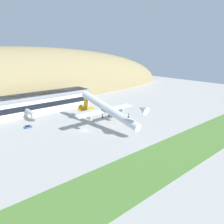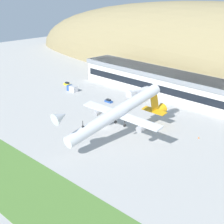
{
  "view_description": "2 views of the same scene",
  "coord_description": "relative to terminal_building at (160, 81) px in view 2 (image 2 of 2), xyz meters",
  "views": [
    {
      "loc": [
        -57.34,
        -88.07,
        40.34
      ],
      "look_at": [
        12.34,
        -6.63,
        8.81
      ],
      "focal_mm": 35.0,
      "sensor_mm": 36.0,
      "label": 1
    },
    {
      "loc": [
        96.48,
        -89.41,
        54.5
      ],
      "look_at": [
        10.52,
        -6.08,
        10.75
      ],
      "focal_mm": 60.0,
      "sensor_mm": 36.0,
      "label": 2
    }
  ],
  "objects": [
    {
      "name": "ground_plane",
      "position": [
        13.06,
        -49.03,
        -6.68
      ],
      "size": [
        408.6,
        408.6,
        0.0
      ],
      "primitive_type": "plane",
      "color": "#B7B5AF"
    },
    {
      "name": "jetway_0",
      "position": [
        -1.12,
        -14.87,
        -2.69
      ],
      "size": [
        3.38,
        13.5,
        5.43
      ],
      "color": "silver",
      "rests_on": "ground_plane"
    },
    {
      "name": "terminal_building",
      "position": [
        0.0,
        0.0,
        0.0
      ],
      "size": [
        90.41,
        15.81,
        11.77
      ],
      "color": "white",
      "rests_on": "ground_plane"
    },
    {
      "name": "fuel_truck",
      "position": [
        -33.25,
        -27.76,
        -5.28
      ],
      "size": [
        6.18,
        2.7,
        2.81
      ],
      "color": "#264C99",
      "rests_on": "ground_plane"
    },
    {
      "name": "service_car_1",
      "position": [
        -7.96,
        -26.75,
        -6.07
      ],
      "size": [
        3.82,
        1.76,
        1.46
      ],
      "color": "#264C99",
      "rests_on": "ground_plane"
    },
    {
      "name": "traffic_cone_1",
      "position": [
        5.07,
        -38.76,
        -6.4
      ],
      "size": [
        0.52,
        0.52,
        0.58
      ],
      "color": "orange",
      "rests_on": "ground_plane"
    },
    {
      "name": "service_car_0",
      "position": [
        -43.88,
        -22.83,
        -6.0
      ],
      "size": [
        3.88,
        1.91,
        1.65
      ],
      "color": "gold",
      "rests_on": "ground_plane"
    },
    {
      "name": "cargo_airplane",
      "position": [
        24.31,
        -52.92,
        3.23
      ],
      "size": [
        35.52,
        52.3,
        14.59
      ],
      "color": "silver"
    },
    {
      "name": "traffic_cone_0",
      "position": [
        43.52,
        -31.4,
        -6.4
      ],
      "size": [
        0.52,
        0.52,
        0.58
      ],
      "color": "orange",
      "rests_on": "ground_plane"
    }
  ]
}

